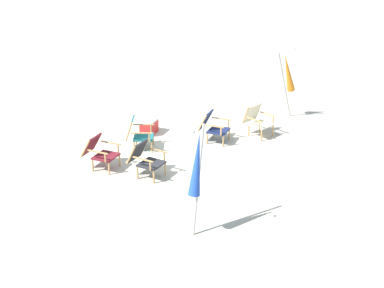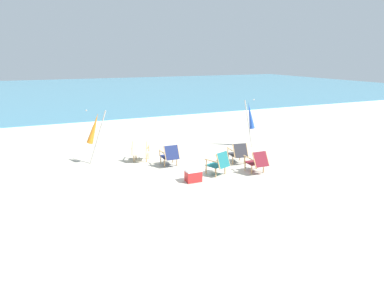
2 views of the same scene
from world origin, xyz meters
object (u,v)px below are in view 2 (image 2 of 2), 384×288
(beach_chair_far_center, at_px, (257,161))
(beach_chair_front_left, at_px, (238,153))
(umbrella_furled_blue, at_px, (250,116))
(umbrella_furled_orange, at_px, (94,129))
(beach_chair_front_right, at_px, (140,151))
(beach_chair_back_right, at_px, (219,163))
(cooler_box, at_px, (193,175))
(beach_chair_back_left, at_px, (170,155))

(beach_chair_far_center, height_order, beach_chair_front_left, beach_chair_front_left)
(umbrella_furled_blue, height_order, umbrella_furled_orange, umbrella_furled_blue)
(umbrella_furled_blue, bearing_deg, beach_chair_front_right, -177.70)
(beach_chair_back_right, bearing_deg, beach_chair_front_left, 33.41)
(beach_chair_front_left, xyz_separation_m, umbrella_furled_blue, (1.71, 1.90, 0.94))
(beach_chair_front_right, distance_m, umbrella_furled_orange, 1.84)
(beach_chair_back_right, bearing_deg, beach_chair_front_right, 128.25)
(beach_chair_front_left, xyz_separation_m, cooler_box, (-2.26, -1.00, -0.22))
(beach_chair_back_left, relative_size, cooler_box, 1.62)
(beach_chair_front_right, relative_size, umbrella_furled_blue, 0.41)
(umbrella_furled_blue, xyz_separation_m, umbrella_furled_orange, (-6.49, 0.23, -0.05))
(beach_chair_front_left, distance_m, cooler_box, 2.48)
(beach_chair_back_right, height_order, umbrella_furled_orange, umbrella_furled_orange)
(beach_chair_front_left, relative_size, cooler_box, 1.67)
(beach_chair_back_left, bearing_deg, umbrella_furled_blue, 15.60)
(beach_chair_back_right, relative_size, umbrella_furled_blue, 0.40)
(beach_chair_back_right, bearing_deg, umbrella_furled_blue, 42.60)
(beach_chair_back_right, height_order, cooler_box, beach_chair_back_right)
(beach_chair_far_center, distance_m, cooler_box, 2.31)
(beach_chair_far_center, relative_size, beach_chair_back_right, 0.95)
(beach_chair_front_right, distance_m, beach_chair_front_left, 3.64)
(beach_chair_front_left, bearing_deg, umbrella_furled_blue, 47.93)
(beach_chair_front_right, height_order, beach_chair_back_right, beach_chair_back_right)
(beach_chair_far_center, bearing_deg, umbrella_furled_blue, 61.26)
(beach_chair_far_center, distance_m, beach_chair_front_left, 1.15)
(umbrella_furled_orange, bearing_deg, beach_chair_back_right, -39.76)
(beach_chair_front_left, height_order, umbrella_furled_blue, umbrella_furled_blue)
(beach_chair_back_right, bearing_deg, umbrella_furled_orange, 140.24)
(beach_chair_far_center, relative_size, umbrella_furled_orange, 0.39)
(beach_chair_far_center, bearing_deg, umbrella_furled_orange, 145.77)
(umbrella_furled_blue, bearing_deg, beach_chair_far_center, -118.74)
(beach_chair_far_center, bearing_deg, beach_chair_front_right, 138.87)
(beach_chair_front_right, relative_size, beach_chair_back_right, 1.04)
(beach_chair_front_right, xyz_separation_m, cooler_box, (0.97, -2.70, -0.23))
(beach_chair_back_left, xyz_separation_m, umbrella_furled_blue, (4.10, 1.14, 0.94))
(beach_chair_front_right, relative_size, beach_chair_front_left, 1.05)
(beach_chair_back_right, bearing_deg, beach_chair_back_left, 126.09)
(beach_chair_front_left, xyz_separation_m, umbrella_furled_orange, (-4.78, 2.12, 0.89))
(beach_chair_front_left, distance_m, umbrella_furled_blue, 2.72)
(beach_chair_back_right, distance_m, umbrella_furled_blue, 4.12)
(beach_chair_back_right, distance_m, beach_chair_front_left, 1.49)
(umbrella_furled_orange, bearing_deg, beach_chair_far_center, -34.23)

